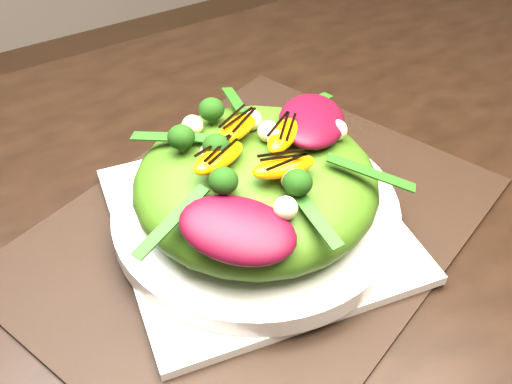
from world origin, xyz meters
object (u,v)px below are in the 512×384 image
placemat (256,227)px  plate_base (256,222)px  salad_bowl (256,211)px  dining_table (111,334)px  lettuce_mound (256,183)px  orange_segment (229,148)px

placemat → plate_base: bearing=-90.0°
plate_base → salad_bowl: bearing=0.0°
dining_table → plate_base: (0.16, 0.03, 0.03)m
lettuce_mound → placemat: bearing=90.0°
dining_table → salad_bowl: 0.17m
placemat → orange_segment: (-0.02, 0.01, 0.10)m
salad_bowl → lettuce_mound: size_ratio=1.20×
orange_segment → dining_table: bearing=-166.1°
plate_base → salad_bowl: size_ratio=0.96×
placemat → salad_bowl: salad_bowl is taller
plate_base → lettuce_mound: (0.00, 0.00, 0.05)m
plate_base → lettuce_mound: lettuce_mound is taller
placemat → salad_bowl: size_ratio=1.65×
placemat → plate_base: 0.01m
placemat → orange_segment: bearing=163.6°
salad_bowl → lettuce_mound: bearing=0.0°
orange_segment → lettuce_mound: bearing=-16.4°
dining_table → placemat: size_ratio=3.58×
orange_segment → salad_bowl: bearing=-16.4°
dining_table → orange_segment: bearing=13.9°
placemat → lettuce_mound: lettuce_mound is taller
plate_base → orange_segment: orange_segment is taller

